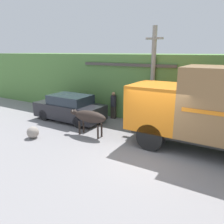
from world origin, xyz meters
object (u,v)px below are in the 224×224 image
(brown_cow, at_px, (89,117))
(utility_pole, at_px, (153,76))
(parked_suv, at_px, (69,108))
(roadside_rock, at_px, (33,132))
(pedestrian_on_hill, at_px, (113,104))

(brown_cow, distance_m, utility_pole, 4.11)
(parked_suv, height_order, roadside_rock, parked_suv)
(utility_pole, height_order, roadside_rock, utility_pole)
(brown_cow, height_order, parked_suv, parked_suv)
(brown_cow, xyz_separation_m, utility_pole, (1.93, 3.15, 1.79))
(parked_suv, bearing_deg, utility_pole, 18.11)
(roadside_rock, bearing_deg, pedestrian_on_hill, 70.33)
(parked_suv, xyz_separation_m, pedestrian_on_hill, (2.01, 1.71, 0.14))
(pedestrian_on_hill, xyz_separation_m, utility_pole, (2.37, 0.11, 1.84))
(brown_cow, relative_size, pedestrian_on_hill, 1.28)
(utility_pole, bearing_deg, brown_cow, -121.43)
(brown_cow, relative_size, roadside_rock, 3.75)
(brown_cow, distance_m, parked_suv, 2.80)
(pedestrian_on_hill, bearing_deg, parked_suv, 38.15)
(brown_cow, bearing_deg, pedestrian_on_hill, 84.91)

